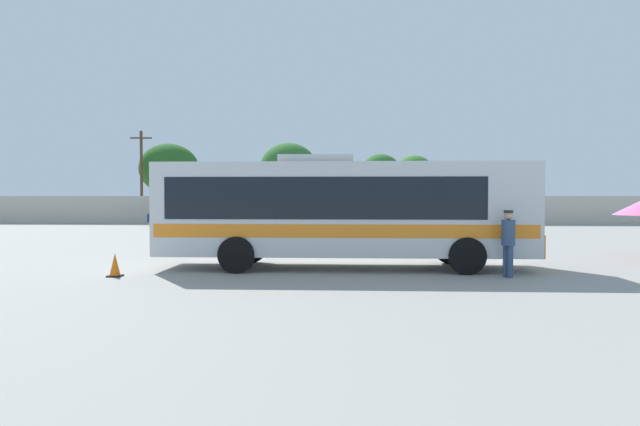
# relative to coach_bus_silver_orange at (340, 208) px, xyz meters

# --- Properties ---
(ground_plane) EXTENTS (300.00, 300.00, 0.00)m
(ground_plane) POSITION_rel_coach_bus_silver_orange_xyz_m (-0.77, 10.26, -1.82)
(ground_plane) COLOR gray
(perimeter_wall) EXTENTS (80.00, 0.30, 2.24)m
(perimeter_wall) POSITION_rel_coach_bus_silver_orange_xyz_m (-0.77, 26.85, -0.70)
(perimeter_wall) COLOR #B2AD9E
(perimeter_wall) RESTS_ON ground_plane
(coach_bus_silver_orange) EXTENTS (11.09, 2.77, 3.40)m
(coach_bus_silver_orange) POSITION_rel_coach_bus_silver_orange_xyz_m (0.00, 0.00, 0.00)
(coach_bus_silver_orange) COLOR silver
(coach_bus_silver_orange) RESTS_ON ground_plane
(attendant_by_bus_door) EXTENTS (0.48, 0.48, 1.80)m
(attendant_by_bus_door) POSITION_rel_coach_bus_silver_orange_xyz_m (4.54, -1.70, -0.79)
(attendant_by_bus_door) COLOR #33476B
(attendant_by_bus_door) RESTS_ON ground_plane
(parked_car_leftmost_dark_blue) EXTENTS (4.34, 2.20, 1.44)m
(parked_car_leftmost_dark_blue) POSITION_rel_coach_bus_silver_orange_xyz_m (-12.26, 23.32, -1.05)
(parked_car_leftmost_dark_blue) COLOR navy
(parked_car_leftmost_dark_blue) RESTS_ON ground_plane
(parked_car_second_white) EXTENTS (4.24, 2.06, 1.51)m
(parked_car_second_white) POSITION_rel_coach_bus_silver_orange_xyz_m (-5.78, 23.17, -1.02)
(parked_car_second_white) COLOR silver
(parked_car_second_white) RESTS_ON ground_plane
(parked_car_third_red) EXTENTS (4.16, 2.16, 1.50)m
(parked_car_third_red) POSITION_rel_coach_bus_silver_orange_xyz_m (-0.55, 22.66, -1.02)
(parked_car_third_red) COLOR red
(parked_car_third_red) RESTS_ON ground_plane
(parked_car_rightmost_grey) EXTENTS (4.30, 2.24, 1.45)m
(parked_car_rightmost_grey) POSITION_rel_coach_bus_silver_orange_xyz_m (5.46, 22.23, -1.04)
(parked_car_rightmost_grey) COLOR slate
(parked_car_rightmost_grey) RESTS_ON ground_plane
(utility_pole_near) EXTENTS (1.80, 0.25, 7.74)m
(utility_pole_near) POSITION_rel_coach_bus_silver_orange_xyz_m (-17.17, 28.86, 2.23)
(utility_pole_near) COLOR #4C3823
(utility_pole_near) RESTS_ON ground_plane
(roadside_tree_left) EXTENTS (5.24, 5.24, 6.92)m
(roadside_tree_left) POSITION_rel_coach_bus_silver_orange_xyz_m (-15.67, 31.52, 2.87)
(roadside_tree_left) COLOR brown
(roadside_tree_left) RESTS_ON ground_plane
(roadside_tree_midleft) EXTENTS (5.04, 5.04, 7.05)m
(roadside_tree_midleft) POSITION_rel_coach_bus_silver_orange_xyz_m (-5.09, 32.70, 3.08)
(roadside_tree_midleft) COLOR brown
(roadside_tree_midleft) RESTS_ON ground_plane
(roadside_tree_midright) EXTENTS (3.31, 3.31, 5.93)m
(roadside_tree_midright) POSITION_rel_coach_bus_silver_orange_xyz_m (3.13, 31.59, 2.68)
(roadside_tree_midright) COLOR brown
(roadside_tree_midright) RESTS_ON ground_plane
(roadside_tree_right) EXTENTS (3.34, 3.34, 5.96)m
(roadside_tree_right) POSITION_rel_coach_bus_silver_orange_xyz_m (6.29, 33.55, 2.69)
(roadside_tree_right) COLOR brown
(roadside_tree_right) RESTS_ON ground_plane
(traffic_cone_on_apron) EXTENTS (0.36, 0.36, 0.64)m
(traffic_cone_on_apron) POSITION_rel_coach_bus_silver_orange_xyz_m (-6.05, -2.11, -1.51)
(traffic_cone_on_apron) COLOR black
(traffic_cone_on_apron) RESTS_ON ground_plane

